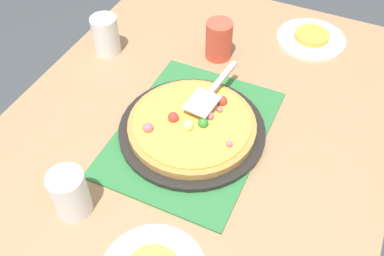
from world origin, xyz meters
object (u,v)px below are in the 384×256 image
object	(u,v)px
pizza_pan	(192,130)
cup_near	(219,40)
served_slice_left	(312,36)
pizza	(192,124)
pizza_server	(211,91)
cup_corner	(106,35)
cup_far	(70,194)
plate_near_left	(311,39)

from	to	relation	value
pizza_pan	cup_near	distance (m)	0.33
served_slice_left	cup_near	distance (m)	0.32
pizza	pizza_server	size ratio (longest dim) A/B	1.41
pizza_pan	pizza	world-z (taller)	pizza
served_slice_left	cup_corner	xyz separation A→B (m)	(-0.32, 0.56, 0.04)
pizza	cup_far	size ratio (longest dim) A/B	2.75
served_slice_left	cup_far	bearing A→B (deg)	158.80
cup_near	cup_corner	size ratio (longest dim) A/B	1.00
plate_near_left	served_slice_left	world-z (taller)	served_slice_left
pizza_server	cup_far	bearing A→B (deg)	159.45
pizza_pan	served_slice_left	xyz separation A→B (m)	(0.52, -0.18, 0.01)
plate_near_left	cup_far	size ratio (longest dim) A/B	1.83
cup_corner	cup_far	bearing A→B (deg)	-155.38
served_slice_left	cup_corner	size ratio (longest dim) A/B	0.92
pizza_server	pizza_pan	bearing A→B (deg)	173.98
plate_near_left	pizza_server	world-z (taller)	pizza_server
cup_far	cup_corner	distance (m)	0.57
cup_corner	pizza	bearing A→B (deg)	-117.99
pizza_pan	served_slice_left	bearing A→B (deg)	-19.07
pizza_server	plate_near_left	bearing A→B (deg)	-21.81
served_slice_left	cup_corner	bearing A→B (deg)	119.61
plate_near_left	pizza_server	distance (m)	0.47
plate_near_left	pizza	bearing A→B (deg)	160.93
pizza	cup_near	size ratio (longest dim) A/B	2.75
served_slice_left	pizza_pan	bearing A→B (deg)	160.93
served_slice_left	pizza_server	bearing A→B (deg)	158.19
plate_near_left	cup_near	world-z (taller)	cup_near
pizza	cup_near	world-z (taller)	cup_near
pizza	cup_corner	xyz separation A→B (m)	(0.20, 0.38, 0.03)
cup_near	plate_near_left	bearing A→B (deg)	-50.55
cup_far	cup_corner	size ratio (longest dim) A/B	1.00
pizza_pan	served_slice_left	distance (m)	0.56
pizza	plate_near_left	xyz separation A→B (m)	(0.52, -0.18, -0.03)
pizza_pan	pizza_server	bearing A→B (deg)	-6.02
pizza_pan	plate_near_left	distance (m)	0.56
cup_near	cup_far	xyz separation A→B (m)	(-0.64, 0.08, 0.00)
pizza_pan	plate_near_left	size ratio (longest dim) A/B	1.73
pizza_pan	cup_corner	bearing A→B (deg)	61.99
cup_near	cup_far	distance (m)	0.65
served_slice_left	pizza_server	world-z (taller)	pizza_server
pizza	cup_corner	world-z (taller)	cup_corner
served_slice_left	plate_near_left	bearing A→B (deg)	0.00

